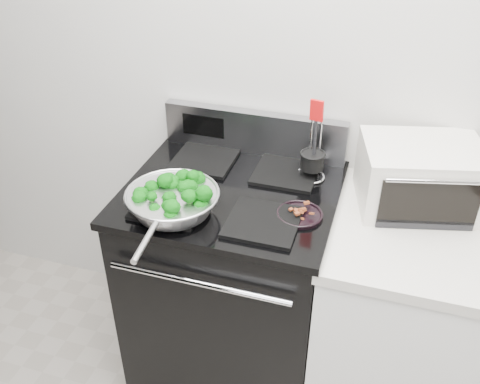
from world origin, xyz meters
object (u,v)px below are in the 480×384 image
at_px(gas_range, 233,280).
at_px(toaster_oven, 419,176).
at_px(utensil_holder, 312,164).
at_px(skillet, 172,201).
at_px(bacon_plate, 300,212).

bearing_deg(gas_range, toaster_oven, 12.89).
bearing_deg(utensil_holder, gas_range, -137.80).
bearing_deg(gas_range, skillet, -125.46).
distance_m(skillet, utensil_holder, 0.56).
xyz_separation_m(gas_range, bacon_plate, (0.28, -0.09, 0.48)).
distance_m(bacon_plate, utensil_holder, 0.26).
distance_m(utensil_holder, toaster_oven, 0.39).
bearing_deg(gas_range, bacon_plate, -18.65).
bearing_deg(bacon_plate, skillet, -165.19).
height_order(utensil_holder, toaster_oven, utensil_holder).
relative_size(skillet, toaster_oven, 1.10).
relative_size(skillet, bacon_plate, 3.23).
height_order(gas_range, utensil_holder, utensil_holder).
distance_m(gas_range, bacon_plate, 0.56).
distance_m(gas_range, toaster_oven, 0.87).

